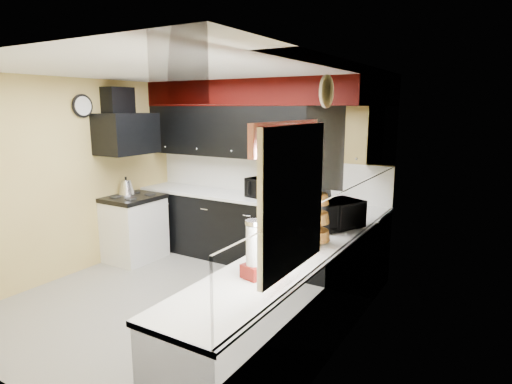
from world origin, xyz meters
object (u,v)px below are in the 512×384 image
at_px(utensil_crock, 289,195).
at_px(toaster_oven, 264,188).
at_px(microwave, 337,214).
at_px(knife_block, 326,196).
at_px(kettle, 126,187).

bearing_deg(utensil_crock, toaster_oven, 172.19).
height_order(microwave, utensil_crock, microwave).
height_order(utensil_crock, knife_block, knife_block).
distance_m(toaster_oven, utensil_crock, 0.41).
distance_m(toaster_oven, microwave, 1.63).
bearing_deg(utensil_crock, microwave, -41.09).
bearing_deg(utensil_crock, knife_block, 11.56).
height_order(knife_block, kettle, knife_block).
bearing_deg(kettle, microwave, -2.99).
xyz_separation_m(microwave, utensil_crock, (-0.96, 0.83, -0.05)).
distance_m(utensil_crock, knife_block, 0.47).
xyz_separation_m(utensil_crock, knife_block, (0.46, 0.09, 0.01)).
distance_m(knife_block, kettle, 2.81).
bearing_deg(toaster_oven, utensil_crock, 4.25).
distance_m(microwave, knife_block, 1.05).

